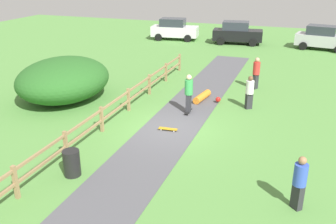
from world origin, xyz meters
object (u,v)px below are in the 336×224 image
object	(u,v)px
bystander_white	(250,91)
parked_car_white	(174,29)
trash_bin	(72,163)
skater_riding	(189,92)
bystander_blue	(300,181)
parked_car_black	(237,33)
skateboard_loose	(168,129)
bystander_red	(256,72)
bush_large	(64,79)
parked_car_silver	(323,38)
skater_fallen	(203,97)

from	to	relation	value
bystander_white	parked_car_white	xyz separation A→B (m)	(-9.20, 15.62, 0.06)
trash_bin	skater_riding	bearing A→B (deg)	73.42
bystander_blue	parked_car_white	world-z (taller)	parked_car_white
trash_bin	parked_car_black	world-z (taller)	parked_car_black
skateboard_loose	bystander_red	world-z (taller)	bystander_red
bush_large	skater_riding	bearing A→B (deg)	2.70
parked_car_white	parked_car_black	xyz separation A→B (m)	(5.77, 0.00, 0.00)
parked_car_white	parked_car_black	world-z (taller)	same
skater_riding	bystander_blue	xyz separation A→B (m)	(5.09, -6.02, -0.15)
parked_car_silver	parked_car_black	distance (m)	6.95
bystander_white	parked_car_black	distance (m)	16.00
parked_car_white	bush_large	bearing A→B (deg)	-89.73
parked_car_silver	parked_car_black	xyz separation A→B (m)	(-6.95, -0.01, 0.00)
bush_large	skater_fallen	distance (m)	7.19
skateboard_loose	parked_car_silver	bearing A→B (deg)	72.07
bystander_blue	skater_riding	bearing A→B (deg)	130.19
bush_large	bystander_white	size ratio (longest dim) A/B	3.19
bush_large	bystander_blue	world-z (taller)	bush_large
bush_large	bystander_red	bearing A→B (deg)	29.85
skater_fallen	parked_car_black	bearing A→B (deg)	94.08
bush_large	skater_fallen	xyz separation A→B (m)	(6.77, 2.24, -0.88)
skater_riding	bystander_red	xyz separation A→B (m)	(2.42, 4.85, -0.07)
trash_bin	skater_riding	distance (m)	6.96
trash_bin	skater_riding	world-z (taller)	skater_riding
parked_car_white	trash_bin	bearing A→B (deg)	-78.93
trash_bin	bystander_white	xyz separation A→B (m)	(4.54, 8.22, 0.45)
bush_large	trash_bin	world-z (taller)	bush_large
skateboard_loose	bystander_blue	xyz separation A→B (m)	(5.30, -3.80, 0.83)
bystander_blue	parked_car_silver	bearing A→B (deg)	87.58
bystander_blue	parked_car_black	world-z (taller)	parked_car_black
parked_car_black	bystander_blue	bearing A→B (deg)	-75.59
skater_fallen	bystander_blue	size ratio (longest dim) A/B	0.93
skater_riding	bystander_blue	bearing A→B (deg)	-49.81
bush_large	parked_car_white	world-z (taller)	bush_large
bush_large	skater_fallen	world-z (taller)	bush_large
skater_fallen	bystander_white	distance (m)	2.48
skateboard_loose	parked_car_white	xyz separation A→B (m)	(-6.43, 19.41, 0.87)
bystander_white	parked_car_black	xyz separation A→B (m)	(-3.44, 15.62, 0.06)
bush_large	bystander_blue	size ratio (longest dim) A/B	3.14
parked_car_black	trash_bin	bearing A→B (deg)	-92.65
bush_large	skater_riding	xyz separation A→B (m)	(6.56, 0.31, -0.02)
trash_bin	parked_car_white	bearing A→B (deg)	101.07
parked_car_silver	parked_car_black	world-z (taller)	same
bystander_blue	bystander_white	distance (m)	8.00
skater_riding	parked_car_white	distance (m)	18.43
skater_riding	bush_large	bearing A→B (deg)	-177.30
parked_car_white	bystander_white	bearing A→B (deg)	-59.50
bystander_blue	parked_car_white	size ratio (longest dim) A/B	0.38
trash_bin	parked_car_silver	bearing A→B (deg)	71.35
skater_fallen	skateboard_loose	bearing A→B (deg)	-95.85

